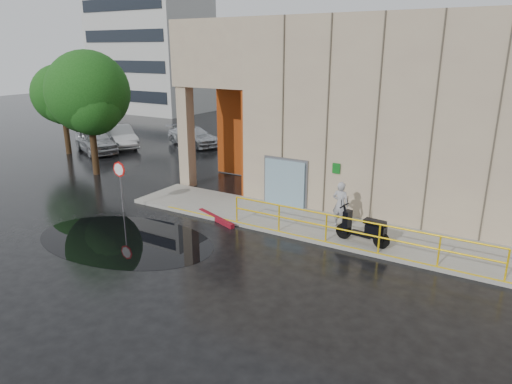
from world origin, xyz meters
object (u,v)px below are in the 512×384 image
(person, at_px, (341,204))
(tree_far, at_px, (62,97))
(stop_sign, at_px, (120,175))
(tree_near, at_px, (89,96))
(car_a, at_px, (96,141))
(red_curb, at_px, (216,218))
(car_b, at_px, (120,136))
(car_c, at_px, (193,136))
(scooter, at_px, (364,220))

(person, xyz_separation_m, tree_far, (-20.39, 3.41, 2.73))
(stop_sign, bearing_deg, tree_near, 171.15)
(car_a, bearing_deg, red_curb, -89.04)
(person, bearing_deg, tree_near, 1.46)
(car_a, bearing_deg, car_b, 23.27)
(car_a, relative_size, car_c, 1.01)
(person, xyz_separation_m, car_a, (-19.27, 4.74, -0.24))
(scooter, height_order, tree_near, tree_near)
(tree_near, bearing_deg, car_c, 93.27)
(car_a, height_order, car_c, car_a)
(tree_far, bearing_deg, scooter, -11.77)
(stop_sign, bearing_deg, car_b, 160.21)
(red_curb, height_order, car_b, car_b)
(car_a, height_order, tree_near, tree_near)
(tree_near, bearing_deg, scooter, -6.76)
(car_b, height_order, car_c, car_b)
(red_curb, height_order, car_a, car_a)
(scooter, relative_size, tree_near, 0.30)
(scooter, relative_size, car_b, 0.44)
(scooter, relative_size, red_curb, 0.84)
(stop_sign, xyz_separation_m, tree_far, (-11.66, 6.28, 2.12))
(stop_sign, xyz_separation_m, car_c, (-6.38, 12.85, -0.98))
(car_b, height_order, tree_far, tree_far)
(car_b, distance_m, tree_far, 4.74)
(person, relative_size, car_a, 0.38)
(car_c, bearing_deg, stop_sign, -137.89)
(scooter, distance_m, car_a, 21.36)
(person, height_order, car_b, person)
(car_a, relative_size, tree_far, 0.81)
(person, distance_m, stop_sign, 9.20)
(stop_sign, relative_size, tree_near, 0.33)
(car_c, bearing_deg, tree_far, 156.90)
(car_c, xyz_separation_m, tree_far, (-5.29, -6.57, 3.10))
(scooter, xyz_separation_m, car_b, (-20.50, 7.97, -0.28))
(stop_sign, relative_size, red_curb, 0.93)
(person, distance_m, car_b, 20.41)
(person, relative_size, car_b, 0.39)
(red_curb, bearing_deg, car_c, 131.84)
(stop_sign, height_order, car_c, stop_sign)
(tree_near, xyz_separation_m, tree_far, (-5.81, 2.64, -0.55))
(car_b, height_order, tree_near, tree_near)
(car_c, bearing_deg, person, -107.76)
(scooter, xyz_separation_m, tree_near, (-15.85, 1.88, 3.30))
(car_b, bearing_deg, person, -79.71)
(tree_far, bearing_deg, red_curb, -17.75)
(car_c, xyz_separation_m, tree_near, (0.53, -9.21, 3.65))
(car_c, bearing_deg, scooter, -108.38)
(scooter, relative_size, car_a, 0.43)
(person, xyz_separation_m, red_curb, (-4.72, -1.60, -0.96))
(car_b, relative_size, car_c, 0.98)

